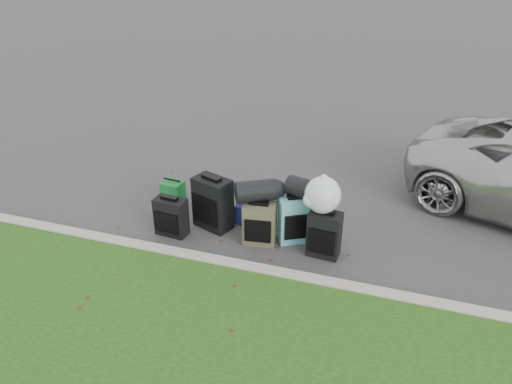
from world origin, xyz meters
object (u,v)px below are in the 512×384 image
(suitcase_teal, at_px, (296,219))
(suitcase_large_black_left, at_px, (213,203))
(suitcase_olive, at_px, (260,224))
(tote_navy, at_px, (245,213))
(suitcase_large_black_right, at_px, (324,234))
(tote_green, at_px, (173,192))
(suitcase_small_black, at_px, (171,217))

(suitcase_teal, bearing_deg, suitcase_large_black_left, 152.18)
(suitcase_olive, xyz_separation_m, suitcase_teal, (0.46, 0.22, 0.03))
(suitcase_large_black_left, distance_m, tote_navy, 0.54)
(suitcase_olive, bearing_deg, suitcase_large_black_right, -9.13)
(tote_green, bearing_deg, suitcase_olive, -16.86)
(suitcase_large_black_right, height_order, tote_green, suitcase_large_black_right)
(suitcase_large_black_left, relative_size, suitcase_teal, 1.15)
(suitcase_small_black, height_order, suitcase_large_black_left, suitcase_large_black_left)
(suitcase_large_black_left, distance_m, suitcase_large_black_right, 1.71)
(suitcase_olive, bearing_deg, suitcase_large_black_left, 157.71)
(suitcase_large_black_right, relative_size, tote_navy, 2.14)
(suitcase_small_black, relative_size, suitcase_teal, 0.83)
(suitcase_small_black, bearing_deg, suitcase_large_black_right, 8.60)
(suitcase_small_black, distance_m, suitcase_large_black_right, 2.20)
(suitcase_teal, height_order, tote_navy, suitcase_teal)
(suitcase_teal, distance_m, suitcase_large_black_right, 0.51)
(suitcase_olive, bearing_deg, suitcase_teal, 17.41)
(tote_green, relative_size, tote_navy, 1.22)
(suitcase_large_black_left, height_order, tote_green, suitcase_large_black_left)
(suitcase_large_black_left, relative_size, tote_green, 2.10)
(suitcase_large_black_left, distance_m, tote_green, 1.02)
(suitcase_small_black, height_order, tote_navy, suitcase_small_black)
(suitcase_teal, bearing_deg, tote_navy, 135.72)
(suitcase_small_black, xyz_separation_m, tote_navy, (0.91, 0.62, -0.13))
(suitcase_olive, xyz_separation_m, suitcase_large_black_right, (0.92, -0.02, 0.02))
(suitcase_teal, bearing_deg, tote_green, 139.46)
(suitcase_small_black, distance_m, suitcase_teal, 1.78)
(suitcase_small_black, height_order, suitcase_large_black_right, suitcase_large_black_right)
(suitcase_teal, bearing_deg, suitcase_small_black, 163.89)
(suitcase_large_black_left, bearing_deg, suitcase_olive, 5.49)
(suitcase_olive, relative_size, tote_navy, 2.02)
(suitcase_large_black_right, bearing_deg, suitcase_large_black_left, 176.68)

